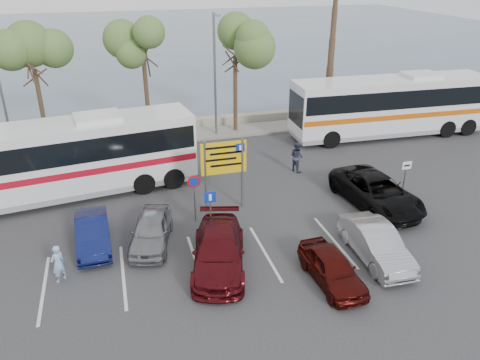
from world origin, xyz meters
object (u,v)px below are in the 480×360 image
object	(u,v)px
car_blue	(93,233)
pedestrian_far	(297,157)
street_lamp_right	(215,70)
car_maroon	(219,251)
pedestrian_near	(58,264)
direction_sign	(224,163)
coach_bus_right	(390,108)
car_red	(332,268)
suv_black	(376,191)
coach_bus_left	(62,162)
car_silver_b	(376,244)
car_silver_a	(151,230)

from	to	relation	value
car_blue	pedestrian_far	distance (m)	12.34
street_lamp_right	pedestrian_far	xyz separation A→B (m)	(3.11, -7.02, -3.71)
car_maroon	pedestrian_near	size ratio (longest dim) A/B	3.17
direction_sign	car_maroon	bearing A→B (deg)	-106.70
coach_bus_right	car_red	xyz separation A→B (m)	(-10.96, -14.00, -1.34)
street_lamp_right	car_blue	distance (m)	15.06
car_blue	pedestrian_near	size ratio (longest dim) A/B	2.46
street_lamp_right	car_maroon	world-z (taller)	street_lamp_right
car_red	pedestrian_far	size ratio (longest dim) A/B	2.06
car_maroon	suv_black	distance (m)	9.13
car_red	car_blue	bearing A→B (deg)	147.47
coach_bus_right	coach_bus_left	bearing A→B (deg)	-169.77
coach_bus_right	car_red	bearing A→B (deg)	-128.06
coach_bus_left	pedestrian_far	bearing A→B (deg)	-0.99
car_maroon	coach_bus_left	bearing A→B (deg)	141.78
street_lamp_right	car_silver_b	size ratio (longest dim) A/B	1.88
street_lamp_right	direction_sign	xyz separation A→B (m)	(-2.00, -10.32, -2.17)
street_lamp_right	car_red	xyz separation A→B (m)	(0.50, -17.02, -3.98)
car_silver_a	car_maroon	world-z (taller)	car_maroon
car_silver_b	car_silver_a	bearing A→B (deg)	159.63
car_blue	suv_black	distance (m)	13.47
suv_black	pedestrian_far	bearing A→B (deg)	108.86
car_silver_a	pedestrian_near	bearing A→B (deg)	-141.26
pedestrian_near	pedestrian_far	bearing A→B (deg)	170.31
car_silver_a	suv_black	distance (m)	11.08
direction_sign	pedestrian_near	size ratio (longest dim) A/B	2.30
coach_bus_right	car_blue	distance (m)	21.63
coach_bus_right	car_silver_b	world-z (taller)	coach_bus_right
direction_sign	pedestrian_far	xyz separation A→B (m)	(5.10, 3.30, -1.54)
car_silver_b	pedestrian_far	world-z (taller)	pedestrian_far
coach_bus_left	pedestrian_far	xyz separation A→B (m)	(12.61, -0.22, -1.04)
car_silver_a	car_maroon	size ratio (longest dim) A/B	0.78
car_red	pedestrian_near	size ratio (longest dim) A/B	2.33
car_maroon	car_silver_a	bearing A→B (deg)	149.94
car_red	pedestrian_far	world-z (taller)	pedestrian_far
car_silver_a	coach_bus_left	bearing A→B (deg)	137.23
car_red	car_silver_b	size ratio (longest dim) A/B	0.86
car_maroon	car_silver_b	distance (m)	6.38
street_lamp_right	car_maroon	bearing A→B (deg)	-102.74
pedestrian_near	pedestrian_far	world-z (taller)	pedestrian_far
coach_bus_left	street_lamp_right	bearing A→B (deg)	35.60
street_lamp_right	pedestrian_near	xyz separation A→B (m)	(-9.39, -14.18, -3.82)
coach_bus_left	coach_bus_right	bearing A→B (deg)	10.23
pedestrian_near	car_maroon	bearing A→B (deg)	133.78
pedestrian_near	suv_black	bearing A→B (deg)	148.88
car_silver_b	pedestrian_far	xyz separation A→B (m)	(0.21, 9.07, 0.19)
car_silver_b	pedestrian_near	size ratio (longest dim) A/B	2.72
car_silver_a	car_red	xyz separation A→B (m)	(6.27, -4.50, -0.04)
pedestrian_near	coach_bus_left	bearing A→B (deg)	-128.68
car_red	pedestrian_near	bearing A→B (deg)	161.46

